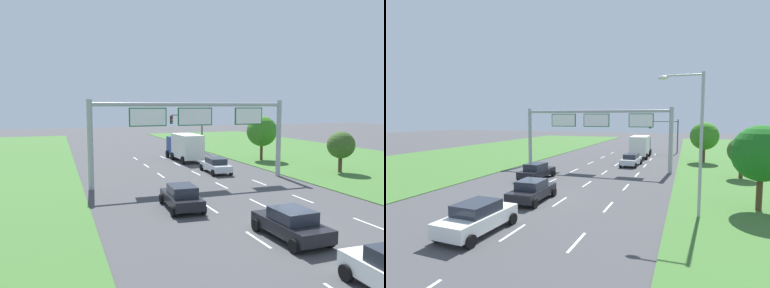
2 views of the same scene
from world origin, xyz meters
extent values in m
plane|color=#424244|center=(0.00, 0.00, 0.00)|extent=(200.00, 200.00, 0.00)
cube|color=white|center=(-1.75, 0.00, 0.00)|extent=(0.14, 2.40, 0.01)
cube|color=white|center=(-1.75, 6.00, 0.00)|extent=(0.14, 2.40, 0.01)
cube|color=white|center=(-1.75, 12.00, 0.00)|extent=(0.14, 2.40, 0.01)
cube|color=white|center=(-1.75, 18.00, 0.00)|extent=(0.14, 2.40, 0.01)
cube|color=white|center=(-1.75, 24.00, 0.00)|extent=(0.14, 2.40, 0.01)
cube|color=white|center=(-1.75, 30.00, 0.00)|extent=(0.14, 2.40, 0.01)
cube|color=white|center=(1.75, 0.00, 0.00)|extent=(0.14, 2.40, 0.01)
cube|color=white|center=(1.75, 6.00, 0.00)|extent=(0.14, 2.40, 0.01)
cube|color=white|center=(1.75, 12.00, 0.00)|extent=(0.14, 2.40, 0.01)
cube|color=white|center=(1.75, 18.00, 0.00)|extent=(0.14, 2.40, 0.01)
cube|color=white|center=(1.75, 24.00, 0.00)|extent=(0.14, 2.40, 0.01)
cube|color=white|center=(1.75, 30.00, 0.00)|extent=(0.14, 2.40, 0.01)
cube|color=white|center=(5.25, 0.00, 0.00)|extent=(0.14, 2.40, 0.01)
cube|color=white|center=(5.25, 6.00, 0.00)|extent=(0.14, 2.40, 0.01)
cube|color=white|center=(5.25, 12.00, 0.00)|extent=(0.14, 2.40, 0.01)
cube|color=white|center=(5.25, 18.00, 0.00)|extent=(0.14, 2.40, 0.01)
cube|color=white|center=(5.25, 24.00, 0.00)|extent=(0.14, 2.40, 0.01)
cube|color=white|center=(5.25, 30.00, 0.00)|extent=(0.14, 2.40, 0.01)
cylinder|color=black|center=(-0.89, -4.94, 0.32)|extent=(0.24, 0.65, 0.64)
cube|color=black|center=(-3.51, 6.53, 0.62)|extent=(2.07, 4.36, 0.60)
cube|color=#232833|center=(-3.52, 6.34, 1.23)|extent=(1.66, 2.14, 0.61)
cylinder|color=black|center=(-4.37, 8.16, 0.32)|extent=(0.25, 0.65, 0.64)
cylinder|color=black|center=(-2.49, 8.06, 0.32)|extent=(0.25, 0.65, 0.64)
cylinder|color=black|center=(-4.54, 5.00, 0.32)|extent=(0.25, 0.65, 0.64)
cylinder|color=black|center=(-2.66, 4.90, 0.32)|extent=(0.25, 0.65, 0.64)
cube|color=silver|center=(3.64, 17.53, 0.62)|extent=(1.96, 4.53, 0.60)
cube|color=#232833|center=(3.64, 17.47, 1.19)|extent=(1.62, 2.27, 0.55)
cylinder|color=black|center=(2.82, 19.25, 0.32)|extent=(0.25, 0.65, 0.64)
cylinder|color=black|center=(4.61, 19.16, 0.32)|extent=(0.25, 0.65, 0.64)
cylinder|color=black|center=(2.66, 15.90, 0.32)|extent=(0.25, 0.65, 0.64)
cylinder|color=black|center=(4.45, 15.81, 0.32)|extent=(0.25, 0.65, 0.64)
cube|color=black|center=(-0.19, -0.44, 0.63)|extent=(2.07, 4.32, 0.62)
cube|color=#232833|center=(-0.19, -0.53, 1.22)|extent=(1.75, 2.01, 0.57)
cylinder|color=black|center=(-1.23, 1.11, 0.32)|extent=(0.24, 0.65, 0.64)
cylinder|color=black|center=(0.75, 1.17, 0.32)|extent=(0.24, 0.65, 0.64)
cylinder|color=black|center=(-1.13, -2.05, 0.32)|extent=(0.24, 0.65, 0.64)
cylinder|color=black|center=(0.85, -1.99, 0.32)|extent=(0.24, 0.65, 0.64)
cube|color=navy|center=(3.42, 29.19, 1.55)|extent=(2.23, 2.13, 2.20)
cube|color=silver|center=(3.48, 25.49, 1.82)|extent=(2.43, 5.03, 2.74)
cylinder|color=black|center=(2.29, 29.67, 0.45)|extent=(0.29, 0.90, 0.90)
cylinder|color=black|center=(4.55, 29.71, 0.45)|extent=(0.29, 0.90, 0.90)
cylinder|color=black|center=(2.24, 27.37, 0.45)|extent=(0.29, 0.90, 0.90)
cylinder|color=black|center=(4.66, 27.41, 0.45)|extent=(0.29, 0.90, 0.90)
cylinder|color=black|center=(2.30, 23.58, 0.45)|extent=(0.29, 0.90, 0.90)
cylinder|color=black|center=(4.72, 23.61, 0.45)|extent=(0.29, 0.90, 0.90)
cylinder|color=#9EA0A5|center=(-8.40, 14.03, 3.50)|extent=(0.44, 0.44, 7.00)
cylinder|color=#9EA0A5|center=(8.40, 14.03, 3.50)|extent=(0.44, 0.44, 7.00)
cylinder|color=#9EA0A5|center=(0.00, 14.03, 6.60)|extent=(16.80, 0.32, 0.32)
cube|color=#0C5B28|center=(-3.85, 14.03, 5.59)|extent=(3.07, 0.12, 1.50)
cube|color=white|center=(-3.85, 13.96, 5.59)|extent=(2.91, 0.01, 1.34)
cube|color=#0C5B28|center=(0.20, 14.03, 5.59)|extent=(3.05, 0.12, 1.50)
cube|color=white|center=(0.20, 13.96, 5.59)|extent=(2.89, 0.01, 1.34)
cube|color=#0C5B28|center=(5.25, 14.03, 5.59)|extent=(2.66, 0.12, 1.50)
cube|color=white|center=(5.25, 13.96, 5.59)|extent=(2.50, 0.01, 1.34)
cylinder|color=#47494F|center=(8.50, 33.56, 2.80)|extent=(0.20, 0.20, 5.60)
cylinder|color=#47494F|center=(6.25, 33.56, 5.25)|extent=(4.50, 0.14, 0.14)
cube|color=black|center=(4.00, 33.56, 4.60)|extent=(0.32, 0.36, 1.10)
sphere|color=red|center=(4.00, 33.36, 4.97)|extent=(0.22, 0.22, 0.22)
sphere|color=orange|center=(4.00, 33.36, 4.60)|extent=(0.22, 0.22, 0.22)
sphere|color=green|center=(4.00, 33.36, 4.23)|extent=(0.22, 0.22, 0.22)
cylinder|color=#513823|center=(14.98, 13.35, 0.88)|extent=(0.36, 0.36, 1.76)
sphere|color=#355221|center=(14.98, 13.35, 2.73)|extent=(2.61, 2.61, 2.61)
cylinder|color=#513823|center=(12.12, 23.36, 1.08)|extent=(0.33, 0.33, 2.16)
sphere|color=#34771F|center=(12.12, 23.36, 3.51)|extent=(3.60, 3.60, 3.60)
camera|label=1|loc=(-10.78, -15.48, 6.48)|focal=35.00mm
camera|label=2|loc=(10.02, -18.85, 5.88)|focal=28.00mm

